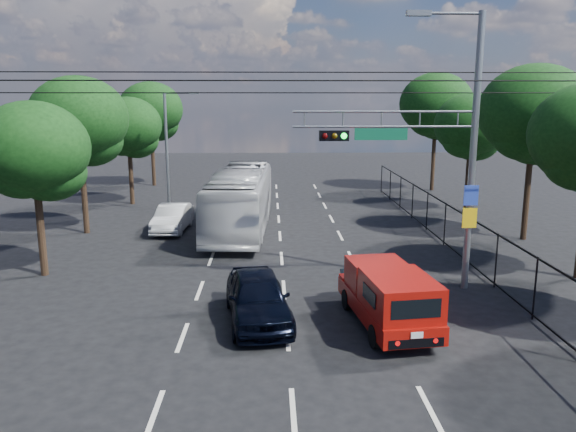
{
  "coord_description": "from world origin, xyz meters",
  "views": [
    {
      "loc": [
        -0.46,
        -11.05,
        6.66
      ],
      "look_at": [
        0.13,
        7.44,
        2.8
      ],
      "focal_mm": 35.0,
      "sensor_mm": 36.0,
      "label": 1
    }
  ],
  "objects_px": {
    "signal_mast": "(439,142)",
    "white_bus": "(241,200)",
    "navy_hatchback": "(258,297)",
    "white_van": "(173,218)",
    "red_pickup": "(388,295)"
  },
  "relations": [
    {
      "from": "navy_hatchback",
      "to": "white_van",
      "type": "xyz_separation_m",
      "value": [
        -4.63,
        12.18,
        -0.09
      ]
    },
    {
      "from": "signal_mast",
      "to": "red_pickup",
      "type": "height_order",
      "value": "signal_mast"
    },
    {
      "from": "white_van",
      "to": "red_pickup",
      "type": "bearing_deg",
      "value": -52.65
    },
    {
      "from": "red_pickup",
      "to": "white_bus",
      "type": "xyz_separation_m",
      "value": [
        -5.0,
        12.89,
        0.6
      ]
    },
    {
      "from": "red_pickup",
      "to": "white_bus",
      "type": "bearing_deg",
      "value": 111.19
    },
    {
      "from": "navy_hatchback",
      "to": "red_pickup",
      "type": "bearing_deg",
      "value": -15.4
    },
    {
      "from": "red_pickup",
      "to": "signal_mast",
      "type": "bearing_deg",
      "value": 55.96
    },
    {
      "from": "white_bus",
      "to": "white_van",
      "type": "xyz_separation_m",
      "value": [
        -3.5,
        -0.18,
        -0.9
      ]
    },
    {
      "from": "red_pickup",
      "to": "white_van",
      "type": "distance_m",
      "value": 15.3
    },
    {
      "from": "signal_mast",
      "to": "red_pickup",
      "type": "xyz_separation_m",
      "value": [
        -2.29,
        -3.38,
        -4.27
      ]
    },
    {
      "from": "navy_hatchback",
      "to": "white_van",
      "type": "distance_m",
      "value": 13.03
    },
    {
      "from": "signal_mast",
      "to": "navy_hatchback",
      "type": "bearing_deg",
      "value": -155.14
    },
    {
      "from": "signal_mast",
      "to": "white_bus",
      "type": "distance_m",
      "value": 12.53
    },
    {
      "from": "signal_mast",
      "to": "white_van",
      "type": "height_order",
      "value": "signal_mast"
    },
    {
      "from": "navy_hatchback",
      "to": "white_van",
      "type": "relative_size",
      "value": 1.09
    }
  ]
}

